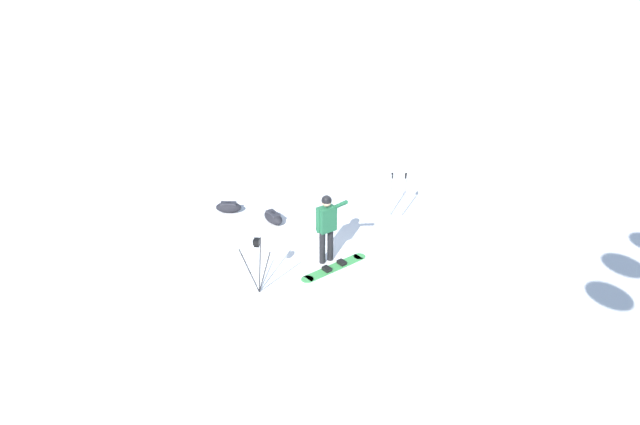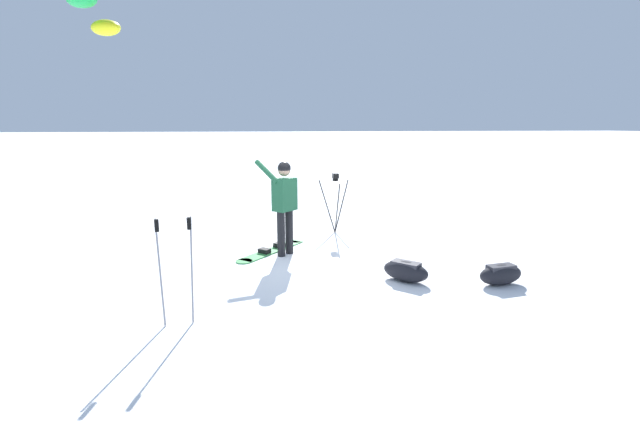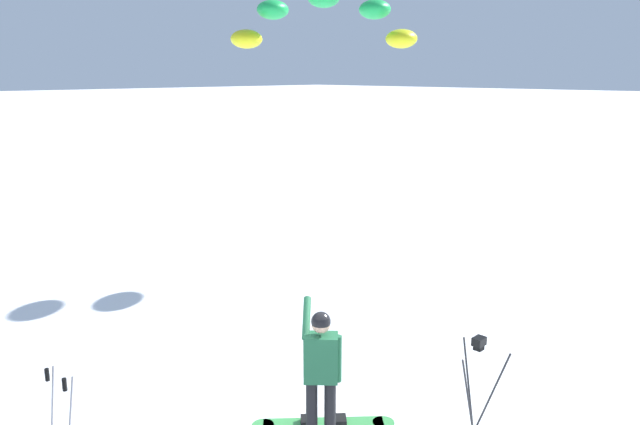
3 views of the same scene
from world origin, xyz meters
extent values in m
plane|color=white|center=(0.00, 0.00, 0.00)|extent=(300.00, 300.00, 0.00)
cylinder|color=black|center=(0.23, -0.29, 0.40)|extent=(0.14, 0.14, 0.81)
cylinder|color=black|center=(0.07, -0.44, 0.40)|extent=(0.14, 0.14, 0.81)
cube|color=#1E5938|center=(0.15, -0.36, 1.10)|extent=(0.47, 0.46, 0.57)
sphere|color=tan|center=(0.15, -0.36, 1.52)|extent=(0.22, 0.22, 0.22)
sphere|color=black|center=(0.15, -0.36, 1.55)|extent=(0.23, 0.23, 0.23)
cylinder|color=#1E5938|center=(0.45, -0.42, 1.49)|extent=(0.42, 0.44, 0.40)
cylinder|color=#1E5938|center=(-0.01, -0.49, 1.10)|extent=(0.09, 0.09, 0.57)
cube|color=#3F994C|center=(0.37, -0.63, 0.01)|extent=(1.25, 1.32, 0.02)
cylinder|color=#3F994C|center=(0.89, -0.07, 0.01)|extent=(0.28, 0.28, 0.02)
cylinder|color=#3F994C|center=(-0.15, -1.19, 0.01)|extent=(0.28, 0.28, 0.02)
cube|color=black|center=(0.52, -0.47, 0.06)|extent=(0.24, 0.24, 0.08)
cube|color=black|center=(0.22, -0.79, 0.06)|extent=(0.24, 0.24, 0.08)
ellipsoid|color=yellow|center=(4.68, -7.64, 5.14)|extent=(1.25, 1.27, 0.44)
ellipsoid|color=black|center=(-1.46, 1.31, 0.15)|extent=(0.72, 0.74, 0.30)
cube|color=#2C2C33|center=(-1.46, 1.31, 0.26)|extent=(0.43, 0.44, 0.08)
cylinder|color=#262628|center=(-1.09, -1.62, 0.56)|extent=(0.04, 0.39, 1.13)
cylinder|color=#262628|center=(-1.25, -1.90, 0.56)|extent=(0.36, 0.21, 1.13)
cylinder|color=#262628|center=(-0.92, -1.90, 0.56)|extent=(0.35, 0.22, 1.13)
cube|color=black|center=(-1.08, -1.81, 1.15)|extent=(0.10, 0.10, 0.06)
cube|color=black|center=(-1.08, -1.81, 1.23)|extent=(0.12, 0.16, 0.10)
ellipsoid|color=black|center=(-2.77, 1.71, 0.15)|extent=(0.71, 0.37, 0.30)
cube|color=#2C2C33|center=(-2.77, 1.71, 0.26)|extent=(0.43, 0.22, 0.08)
cylinder|color=gray|center=(1.51, 2.09, 0.63)|extent=(0.05, 0.20, 1.24)
cylinder|color=black|center=(1.51, 2.09, 1.18)|extent=(0.05, 0.05, 0.14)
cylinder|color=gray|center=(1.85, 2.13, 0.63)|extent=(0.08, 0.19, 1.24)
cylinder|color=black|center=(1.85, 2.13, 1.18)|extent=(0.05, 0.05, 0.14)
camera|label=1|loc=(1.72, -11.98, 7.22)|focal=33.39mm
camera|label=2|loc=(0.93, 7.13, 2.29)|focal=24.41mm
camera|label=3|loc=(-4.50, 4.34, 4.38)|focal=34.32mm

